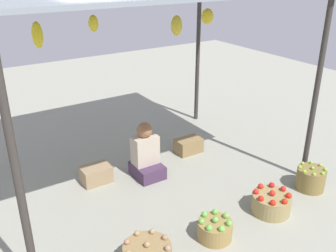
% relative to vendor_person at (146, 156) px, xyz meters
% --- Properties ---
extents(ground_plane, '(14.00, 14.00, 0.00)m').
position_rel_vendor_person_xyz_m(ground_plane, '(-0.01, 0.04, -0.30)').
color(ground_plane, '#989889').
extents(market_stall_structure, '(3.90, 2.76, 2.44)m').
position_rel_vendor_person_xyz_m(market_stall_structure, '(-0.00, 0.04, 1.99)').
color(market_stall_structure, '#38332D').
rests_on(market_stall_structure, ground).
extents(vendor_person, '(0.36, 0.44, 0.78)m').
position_rel_vendor_person_xyz_m(vendor_person, '(0.00, 0.00, 0.00)').
color(vendor_person, '#442E4A').
rests_on(vendor_person, ground).
extents(basket_green_apples, '(0.37, 0.37, 0.27)m').
position_rel_vendor_person_xyz_m(basket_green_apples, '(-0.03, -1.51, -0.19)').
color(basket_green_apples, olive).
rests_on(basket_green_apples, ground).
extents(basket_red_tomatoes, '(0.45, 0.45, 0.29)m').
position_rel_vendor_person_xyz_m(basket_red_tomatoes, '(0.82, -1.51, -0.18)').
color(basket_red_tomatoes, '#968451').
rests_on(basket_red_tomatoes, ground).
extents(basket_limes, '(0.36, 0.36, 0.33)m').
position_rel_vendor_person_xyz_m(basket_limes, '(1.62, -1.44, -0.15)').
color(basket_limes, olive).
rests_on(basket_limes, ground).
extents(wooden_crate_near_vendor, '(0.38, 0.27, 0.23)m').
position_rel_vendor_person_xyz_m(wooden_crate_near_vendor, '(-0.65, 0.21, -0.18)').
color(wooden_crate_near_vendor, '#997E5A').
rests_on(wooden_crate_near_vendor, ground).
extents(wooden_crate_stacked_rear, '(0.40, 0.26, 0.22)m').
position_rel_vendor_person_xyz_m(wooden_crate_stacked_rear, '(0.89, 0.24, -0.19)').
color(wooden_crate_stacked_rear, olive).
rests_on(wooden_crate_stacked_rear, ground).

